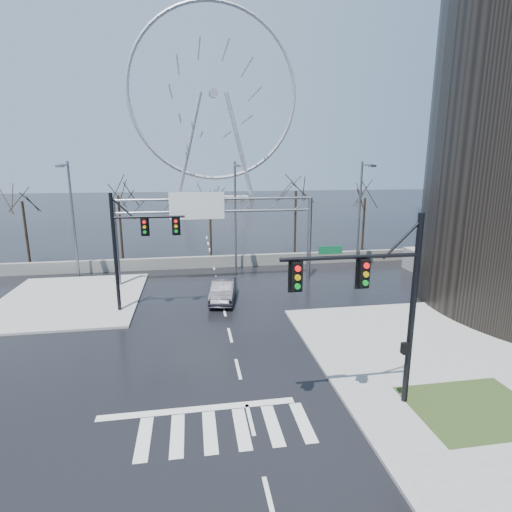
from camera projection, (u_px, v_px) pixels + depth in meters
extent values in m
plane|color=black|center=(238.00, 369.00, 19.50)|extent=(260.00, 260.00, 0.00)
cube|color=gray|center=(406.00, 336.00, 22.98)|extent=(12.00, 10.00, 0.15)
cube|color=gray|center=(70.00, 299.00, 29.28)|extent=(10.00, 12.00, 0.15)
cube|color=#293C19|center=(474.00, 409.00, 16.07)|extent=(5.00, 4.00, 0.02)
cube|color=slate|center=(214.00, 262.00, 38.60)|extent=(52.00, 0.50, 1.10)
cylinder|color=black|center=(412.00, 314.00, 15.77)|extent=(0.24, 0.24, 8.00)
cylinder|color=black|center=(351.00, 257.00, 14.81)|extent=(5.40, 0.16, 0.16)
cube|color=black|center=(364.00, 273.00, 14.88)|extent=(0.35, 0.28, 1.05)
cube|color=black|center=(297.00, 276.00, 14.47)|extent=(0.35, 0.28, 1.05)
cylinder|color=black|center=(115.00, 254.00, 26.14)|extent=(0.24, 0.24, 8.00)
cylinder|color=black|center=(149.00, 217.00, 25.97)|extent=(4.60, 0.16, 0.16)
cube|color=black|center=(145.00, 227.00, 25.91)|extent=(0.35, 0.28, 1.05)
cube|color=black|center=(176.00, 226.00, 26.22)|extent=(0.35, 0.28, 1.05)
cylinder|color=slate|center=(116.00, 244.00, 31.87)|extent=(0.36, 0.36, 7.00)
cylinder|color=slate|center=(309.00, 238.00, 34.39)|extent=(0.36, 0.36, 7.00)
cylinder|color=slate|center=(215.00, 199.00, 32.34)|extent=(16.00, 0.20, 0.20)
cylinder|color=slate|center=(216.00, 211.00, 32.57)|extent=(16.00, 0.20, 0.20)
cube|color=#0B552B|center=(197.00, 206.00, 32.07)|extent=(4.20, 0.10, 2.00)
cube|color=silver|center=(197.00, 206.00, 32.01)|extent=(4.40, 0.02, 2.20)
cylinder|color=slate|center=(73.00, 221.00, 34.26)|extent=(0.20, 0.20, 10.00)
cylinder|color=slate|center=(64.00, 165.00, 32.15)|extent=(0.12, 2.20, 0.12)
cube|color=slate|center=(60.00, 166.00, 31.21)|extent=(0.50, 0.70, 0.18)
cylinder|color=slate|center=(235.00, 217.00, 36.47)|extent=(0.20, 0.20, 10.00)
cylinder|color=slate|center=(236.00, 165.00, 34.35)|extent=(0.12, 2.20, 0.12)
cube|color=slate|center=(237.00, 166.00, 33.41)|extent=(0.50, 0.70, 0.18)
cylinder|color=slate|center=(359.00, 215.00, 38.36)|extent=(0.20, 0.20, 10.00)
cylinder|color=slate|center=(367.00, 165.00, 36.24)|extent=(0.12, 2.20, 0.12)
cube|color=slate|center=(372.00, 166.00, 35.31)|extent=(0.50, 0.70, 0.18)
cylinder|color=black|center=(26.00, 233.00, 39.02)|extent=(0.24, 0.24, 6.30)
cylinder|color=black|center=(121.00, 229.00, 39.91)|extent=(0.24, 0.24, 6.75)
cylinder|color=black|center=(211.00, 230.00, 42.39)|extent=(0.24, 0.24, 5.85)
cylinder|color=black|center=(295.00, 224.00, 42.72)|extent=(0.24, 0.24, 7.02)
cylinder|color=black|center=(363.00, 225.00, 44.56)|extent=(0.24, 0.24, 6.12)
cube|color=gray|center=(216.00, 198.00, 111.51)|extent=(18.00, 6.00, 1.00)
torus|color=#B2B2B7|center=(213.00, 93.00, 105.31)|extent=(45.00, 1.00, 45.00)
cylinder|color=#B2B2B7|center=(213.00, 93.00, 105.31)|extent=(2.40, 1.50, 2.40)
cylinder|color=#B2B2B7|center=(188.00, 148.00, 107.36)|extent=(8.28, 1.20, 28.82)
cylinder|color=#B2B2B7|center=(240.00, 148.00, 109.57)|extent=(8.28, 1.20, 28.82)
imported|color=black|center=(223.00, 290.00, 29.12)|extent=(2.49, 4.97, 1.56)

